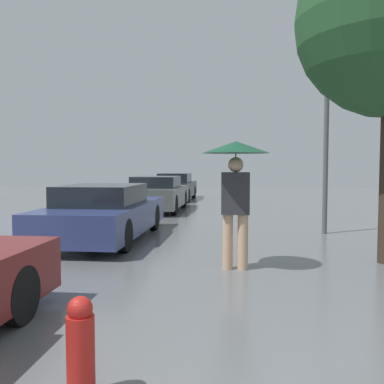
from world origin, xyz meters
TOP-DOWN VIEW (x-y plane):
  - pedestrian at (-0.34, 5.94)m, footprint 1.04×1.04m
  - parked_car_second at (-3.20, 8.41)m, footprint 1.80×4.57m
  - parked_car_third at (-3.16, 14.29)m, footprint 1.76×4.02m
  - parked_car_farthest at (-3.26, 19.53)m, footprint 1.64×4.24m
  - street_lamp at (1.75, 9.68)m, footprint 0.30×0.30m
  - fire_hydrant at (-1.37, 2.12)m, footprint 0.20×0.20m

SIDE VIEW (x-z plane):
  - fire_hydrant at x=-1.37m, z-range 0.00..0.72m
  - parked_car_second at x=-3.20m, z-range -0.03..1.17m
  - parked_car_farthest at x=-3.26m, z-range -0.04..1.21m
  - parked_car_third at x=-3.16m, z-range -0.02..1.21m
  - pedestrian at x=-0.34m, z-range 0.53..2.51m
  - street_lamp at x=1.75m, z-range 0.63..5.77m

